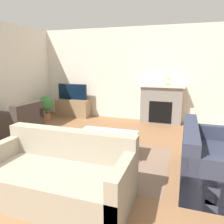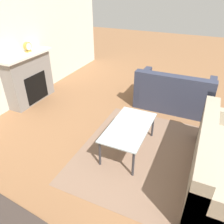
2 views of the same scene
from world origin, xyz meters
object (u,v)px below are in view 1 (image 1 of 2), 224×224
object	(u,v)px
armchair_by_window	(20,124)
potted_plant	(46,105)
couch_loveseat	(209,162)
tv	(72,92)
coffee_table	(107,135)
couch_sectional	(60,176)
mantel_clock	(167,81)

from	to	relation	value
armchair_by_window	potted_plant	xyz separation A→B (m)	(-0.30, 1.47, 0.16)
couch_loveseat	armchair_by_window	world-z (taller)	same
tv	coffee_table	size ratio (longest dim) A/B	0.89
couch_sectional	tv	bearing A→B (deg)	116.18
couch_sectional	couch_loveseat	world-z (taller)	same
potted_plant	coffee_table	bearing A→B (deg)	-34.98
potted_plant	mantel_clock	distance (m)	3.60
couch_sectional	mantel_clock	bearing A→B (deg)	76.45
armchair_by_window	coffee_table	distance (m)	2.33
armchair_by_window	tv	bearing A→B (deg)	178.40
coffee_table	potted_plant	world-z (taller)	potted_plant
couch_sectional	couch_loveseat	xyz separation A→B (m)	(1.86, 1.04, 0.00)
tv	coffee_table	bearing A→B (deg)	-50.43
couch_sectional	coffee_table	xyz separation A→B (m)	(0.14, 1.42, 0.12)
coffee_table	couch_sectional	bearing A→B (deg)	-95.53
armchair_by_window	potted_plant	world-z (taller)	armchair_by_window
potted_plant	mantel_clock	size ratio (longest dim) A/B	3.56
tv	couch_loveseat	world-z (taller)	tv
mantel_clock	tv	bearing A→B (deg)	-177.68
couch_loveseat	armchair_by_window	distance (m)	4.09
mantel_clock	coffee_table	bearing A→B (deg)	-107.71
tv	couch_loveseat	distance (m)	4.77
couch_sectional	potted_plant	size ratio (longest dim) A/B	2.60
potted_plant	mantel_clock	bearing A→B (deg)	12.89
couch_loveseat	mantel_clock	distance (m)	3.24
couch_sectional	mantel_clock	distance (m)	4.23
armchair_by_window	coffee_table	world-z (taller)	armchair_by_window
tv	mantel_clock	world-z (taller)	mantel_clock
tv	potted_plant	size ratio (longest dim) A/B	1.34
tv	couch_loveseat	xyz separation A→B (m)	(3.78, -2.86, -0.50)
couch_loveseat	armchair_by_window	xyz separation A→B (m)	(-4.03, 0.73, 0.01)
armchair_by_window	potted_plant	distance (m)	1.50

